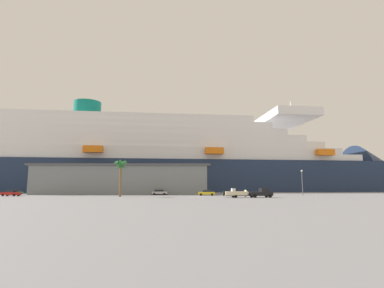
# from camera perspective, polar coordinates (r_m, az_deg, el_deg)

# --- Properties ---
(ground_plane) EXTENTS (600.00, 600.00, 0.00)m
(ground_plane) POSITION_cam_1_polar(r_m,az_deg,el_deg) (109.59, -0.30, -9.37)
(ground_plane) COLOR gray
(cruise_ship) EXTENTS (267.97, 43.48, 56.06)m
(cruise_ship) POSITION_cam_1_polar(r_m,az_deg,el_deg) (150.64, -6.10, -3.37)
(cruise_ship) COLOR #1E2D4C
(cruise_ship) RESTS_ON ground_plane
(terminal_building) EXTENTS (59.63, 27.29, 9.76)m
(terminal_building) POSITION_cam_1_polar(r_m,az_deg,el_deg) (108.30, -12.55, -6.60)
(terminal_building) COLOR slate
(terminal_building) RESTS_ON ground_plane
(pickup_truck) EXTENTS (5.77, 2.70, 2.20)m
(pickup_truck) POSITION_cam_1_polar(r_m,az_deg,el_deg) (73.68, 12.96, -9.01)
(pickup_truck) COLOR black
(pickup_truck) RESTS_ON ground_plane
(small_boat_on_trailer) EXTENTS (7.28, 2.39, 2.15)m
(small_boat_on_trailer) POSITION_cam_1_polar(r_m,az_deg,el_deg) (71.57, 8.71, -9.22)
(small_boat_on_trailer) COLOR #595960
(small_boat_on_trailer) RESTS_ON ground_plane
(palm_tree) EXTENTS (3.48, 3.46, 9.29)m
(palm_tree) POSITION_cam_1_polar(r_m,az_deg,el_deg) (79.94, -13.28, -4.41)
(palm_tree) COLOR brown
(palm_tree) RESTS_ON ground_plane
(street_lamp) EXTENTS (0.56, 0.56, 7.32)m
(street_lamp) POSITION_cam_1_polar(r_m,az_deg,el_deg) (92.63, 20.06, -6.15)
(street_lamp) COLOR slate
(street_lamp) RESTS_ON ground_plane
(parked_car_red_hatchback) EXTENTS (5.00, 2.61, 1.58)m
(parked_car_red_hatchback) POSITION_cam_1_polar(r_m,az_deg,el_deg) (95.45, -31.06, -7.93)
(parked_car_red_hatchback) COLOR red
(parked_car_red_hatchback) RESTS_ON ground_plane
(parked_car_yellow_taxi) EXTENTS (5.00, 2.62, 1.58)m
(parked_car_yellow_taxi) POSITION_cam_1_polar(r_m,az_deg,el_deg) (86.84, 2.80, -9.16)
(parked_car_yellow_taxi) COLOR yellow
(parked_car_yellow_taxi) RESTS_ON ground_plane
(parked_car_green_wagon) EXTENTS (4.81, 2.43, 1.58)m
(parked_car_green_wagon) POSITION_cam_1_polar(r_m,az_deg,el_deg) (104.44, -30.58, -7.88)
(parked_car_green_wagon) COLOR #2D723F
(parked_car_green_wagon) RESTS_ON ground_plane
(parked_car_silver_sedan) EXTENTS (4.89, 2.61, 1.58)m
(parked_car_silver_sedan) POSITION_cam_1_polar(r_m,az_deg,el_deg) (94.20, -6.14, -9.04)
(parked_car_silver_sedan) COLOR silver
(parked_car_silver_sedan) RESTS_ON ground_plane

